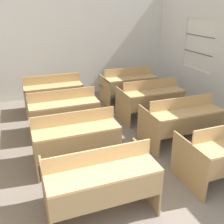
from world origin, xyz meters
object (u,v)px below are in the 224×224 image
Objects in this scene: bench_third_right at (150,98)px; bench_front_center at (100,180)px; bench_back_right at (128,84)px; bench_third_center at (63,111)px; bench_back_center at (53,93)px; bench_second_center at (75,137)px; bench_second_right at (181,119)px.

bench_front_center is at bearing -129.60° from bench_third_right.
bench_front_center is 3.08m from bench_third_right.
bench_back_right is at bearing 90.39° from bench_third_right.
bench_back_center is at bearing 90.83° from bench_third_center.
bench_front_center and bench_back_center have the same top height.
bench_front_center is at bearing -90.00° from bench_third_center.
bench_second_center is 3.10m from bench_back_right.
bench_back_center is (-0.02, 3.56, 0.00)m from bench_front_center.
bench_back_center is at bearing -179.63° from bench_back_right.
bench_second_right is at bearing 30.87° from bench_front_center.
bench_third_right is 1.20m from bench_back_right.
bench_third_center is (0.03, 1.16, 0.00)m from bench_second_center.
bench_third_right is 2.31m from bench_back_center.
bench_back_center is at bearing 90.28° from bench_front_center.
bench_second_right is 2.28m from bench_third_center.
bench_second_center is 2.37m from bench_back_center.
bench_second_center is 1.00× the size of bench_second_right.
bench_second_right is at bearing -50.50° from bench_back_center.
bench_second_right is at bearing -31.23° from bench_third_center.
bench_third_right is at bearing -89.61° from bench_back_right.
bench_second_right is 1.00× the size of bench_third_center.
bench_second_center is at bearing 179.41° from bench_second_right.
bench_back_right is (1.99, 2.38, 0.00)m from bench_second_center.
bench_front_center is at bearing -88.56° from bench_second_center.
bench_second_right is at bearing -90.04° from bench_back_right.
bench_second_center is at bearing -149.27° from bench_third_right.
bench_second_center is 1.98m from bench_second_right.
bench_back_center is at bearing 89.70° from bench_second_center.
bench_front_center and bench_third_center have the same top height.
bench_third_center and bench_third_right have the same top height.
bench_third_center is 1.00× the size of bench_back_center.
bench_second_center is (-0.03, 1.19, 0.00)m from bench_front_center.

